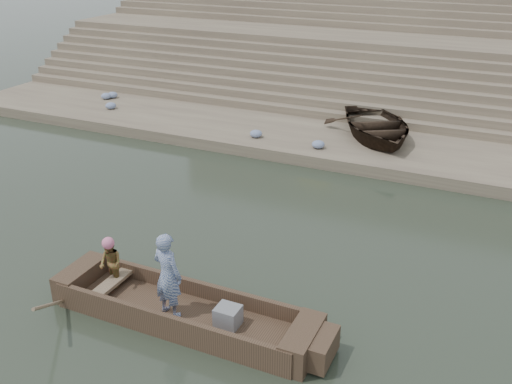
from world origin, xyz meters
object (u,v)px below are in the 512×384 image
Objects in this scene: main_rowboat at (183,316)px; beached_rowboat at (376,126)px; rowing_man at (111,264)px; standing_man at (168,275)px; television at (227,316)px.

beached_rowboat is (0.99, 11.49, 0.74)m from main_rowboat.
beached_rowboat is at bearing 98.61° from rowing_man.
main_rowboat is 2.78× the size of standing_man.
television is at bearing -161.11° from standing_man.
standing_man is 1.62× the size of rowing_man.
beached_rowboat is (-0.02, 11.49, 0.43)m from television.
main_rowboat is 1.14× the size of beached_rowboat.
standing_man is (-0.19, -0.16, 1.01)m from main_rowboat.
main_rowboat is 1.95m from rowing_man.
standing_man is at bearing -172.57° from television.
rowing_man reaches higher than beached_rowboat.
main_rowboat is at bearing 17.64° from rowing_man.
main_rowboat is at bearing -129.05° from standing_man.
main_rowboat is 10.87× the size of television.
standing_man is at bearing -140.51° from main_rowboat.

